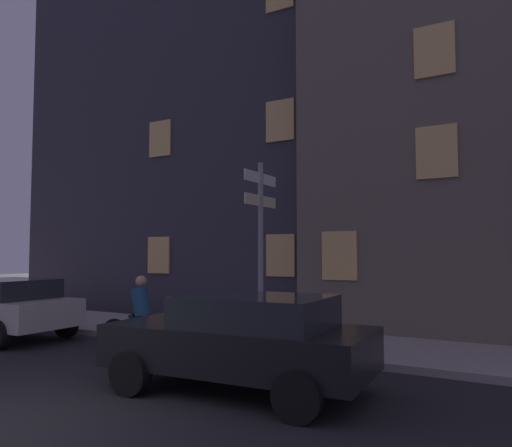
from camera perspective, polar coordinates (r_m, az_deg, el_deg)
name	(u,v)px	position (r m, az deg, el deg)	size (l,w,h in m)	color
sidewalk_kerb	(259,338)	(11.82, 0.35, -13.16)	(40.00, 2.93, 0.14)	#9E9991
signpost	(261,235)	(10.90, 0.54, -1.33)	(0.12, 1.39, 3.94)	gray
car_near_left	(1,307)	(13.52, -27.45, -8.55)	(4.07, 2.11, 1.44)	beige
car_side_parked	(242,339)	(7.54, -1.58, -13.24)	(4.13, 2.18, 1.43)	black
cyclist	(139,319)	(10.31, -13.46, -10.68)	(1.82, 0.36, 1.61)	black
building_left_block	(218,72)	(20.57, -4.37, 17.08)	(13.53, 6.86, 18.56)	#383842
building_right_block	(502,37)	(17.37, 26.61, 18.80)	(9.33, 9.12, 17.07)	#6B6056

